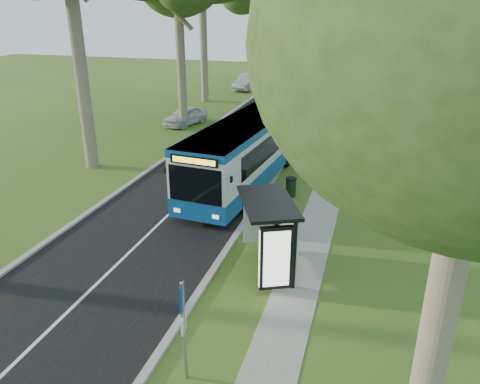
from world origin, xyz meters
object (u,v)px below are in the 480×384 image
at_px(bus_stop_sign, 183,321).
at_px(bus_shelter, 269,228).
at_px(bus, 250,149).
at_px(litter_bin, 291,187).
at_px(car_silver, 248,82).
at_px(car_white, 185,116).

relative_size(bus_stop_sign, bus_shelter, 0.80).
distance_m(bus, litter_bin, 3.19).
distance_m(bus_stop_sign, litter_bin, 12.63).
relative_size(bus_shelter, car_silver, 0.71).
xyz_separation_m(bus_stop_sign, bus_shelter, (0.88, 5.18, 0.14)).
bearing_deg(bus_shelter, bus_stop_sign, -124.57).
height_order(bus_shelter, car_white, bus_shelter).
xyz_separation_m(bus_stop_sign, litter_bin, (0.29, 12.56, -1.26)).
height_order(bus, bus_shelter, bus).
distance_m(litter_bin, car_silver, 30.27).
xyz_separation_m(bus, car_white, (-7.98, 10.42, -1.03)).
bearing_deg(litter_bin, car_silver, 109.48).
relative_size(car_white, car_silver, 0.82).
distance_m(bus_shelter, car_silver, 37.49).
bearing_deg(car_white, litter_bin, -33.22).
bearing_deg(bus_stop_sign, bus, 90.89).
height_order(bus_stop_sign, litter_bin, bus_stop_sign).
bearing_deg(litter_bin, car_white, 131.32).
xyz_separation_m(car_white, car_silver, (0.40, 16.60, 0.12)).
distance_m(bus_shelter, car_white, 22.31).
relative_size(bus, car_white, 3.14).
height_order(bus_stop_sign, bus_shelter, bus_stop_sign).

